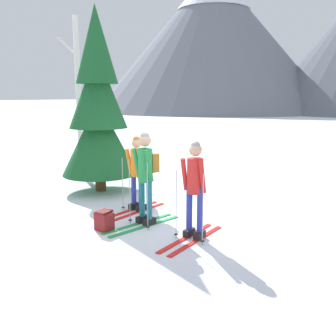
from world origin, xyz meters
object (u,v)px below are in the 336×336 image
Objects in this scene: skier_in_green at (146,173)px; backpack_on_snow_front at (104,221)px; skier_in_red at (195,186)px; pine_tree_near at (98,109)px; birch_tree_tall at (78,96)px; skier_in_orange at (137,170)px.

skier_in_green is 1.19m from backpack_on_snow_front.
skier_in_green is at bearing 172.46° from skier_in_red.
skier_in_green is 3.20m from pine_tree_near.
skier_in_green is at bearing -31.33° from birch_tree_tall.
skier_in_green is at bearing 55.81° from backpack_on_snow_front.
backpack_on_snow_front is at bearing -81.19° from skier_in_orange.
birch_tree_tall is at bearing 152.92° from skier_in_red.
skier_in_red is 4.56× the size of backpack_on_snow_front.
skier_in_green reaches higher than backpack_on_snow_front.
skier_in_red is 1.87m from backpack_on_snow_front.
birch_tree_tall reaches higher than skier_in_orange.
skier_in_green is at bearing -30.77° from pine_tree_near.
pine_tree_near reaches higher than backpack_on_snow_front.
skier_in_red is at bearing -27.08° from birch_tree_tall.
pine_tree_near is (-1.89, 0.88, 1.24)m from skier_in_orange.
skier_in_green is 0.38× the size of birch_tree_tall.
pine_tree_near reaches higher than skier_in_green.
birch_tree_tall reaches higher than pine_tree_near.
skier_in_green is 5.40m from birch_tree_tall.
skier_in_orange is at bearing 156.38° from skier_in_red.
skier_in_orange is 0.95m from skier_in_green.
birch_tree_tall is 5.71m from backpack_on_snow_front.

